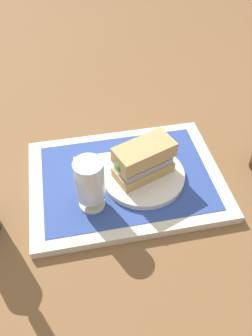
% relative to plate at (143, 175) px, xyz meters
% --- Properties ---
extents(ground_plane, '(3.00, 3.00, 0.00)m').
position_rel_plate_xyz_m(ground_plane, '(0.04, -0.01, -0.03)').
color(ground_plane, brown).
extents(tray, '(0.44, 0.32, 0.02)m').
position_rel_plate_xyz_m(tray, '(0.04, -0.01, -0.02)').
color(tray, beige).
rests_on(tray, ground_plane).
extents(placemat, '(0.38, 0.27, 0.00)m').
position_rel_plate_xyz_m(placemat, '(0.04, -0.01, -0.01)').
color(placemat, '#2D4793').
rests_on(placemat, tray).
extents(plate, '(0.19, 0.19, 0.01)m').
position_rel_plate_xyz_m(plate, '(0.00, 0.00, 0.00)').
color(plate, silver).
rests_on(plate, placemat).
extents(sandwich, '(0.14, 0.11, 0.08)m').
position_rel_plate_xyz_m(sandwich, '(0.00, 0.00, 0.05)').
color(sandwich, tan).
rests_on(sandwich, plate).
extents(beer_glass, '(0.06, 0.06, 0.12)m').
position_rel_plate_xyz_m(beer_glass, '(0.12, 0.05, 0.06)').
color(beer_glass, silver).
rests_on(beer_glass, placemat).
extents(napkin_folded, '(0.09, 0.07, 0.01)m').
position_rel_plate_xyz_m(napkin_folded, '(0.11, -0.06, -0.00)').
color(napkin_folded, white).
rests_on(napkin_folded, placemat).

